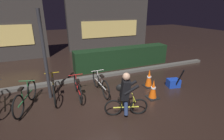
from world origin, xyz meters
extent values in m
plane|color=black|center=(0.00, 0.00, 0.00)|extent=(40.00, 40.00, 0.00)
cube|color=#56544F|center=(0.00, 2.20, 0.06)|extent=(12.00, 0.24, 0.12)
cube|color=black|center=(1.80, 3.10, 0.48)|extent=(4.80, 0.70, 0.96)
cube|color=#383330|center=(2.72, 7.20, 2.27)|extent=(5.84, 0.50, 4.55)
cube|color=#F2D172|center=(2.72, 6.93, 1.40)|extent=(4.09, 0.04, 1.10)
cylinder|color=#2D2D33|center=(-1.74, 1.20, 1.39)|extent=(0.10, 0.10, 2.77)
torus|color=black|center=(-2.27, 1.32, 0.33)|extent=(0.24, 0.64, 0.66)
torus|color=black|center=(-2.56, 0.39, 0.33)|extent=(0.24, 0.64, 0.66)
cylinder|color=#236B38|center=(-2.42, 0.86, 0.33)|extent=(0.33, 0.95, 0.04)
cylinder|color=#236B38|center=(-2.47, 0.69, 0.51)|extent=(0.03, 0.03, 0.37)
cube|color=black|center=(-2.47, 0.69, 0.70)|extent=(0.15, 0.22, 0.05)
cylinder|color=#236B38|center=(-2.34, 1.11, 0.53)|extent=(0.03, 0.03, 0.41)
cylinder|color=#236B38|center=(-2.34, 1.11, 0.74)|extent=(0.45, 0.16, 0.02)
torus|color=black|center=(-1.60, 1.64, 0.34)|extent=(0.07, 0.69, 0.69)
torus|color=black|center=(-1.64, 0.61, 0.34)|extent=(0.07, 0.69, 0.69)
cylinder|color=gold|center=(-1.62, 1.12, 0.34)|extent=(0.07, 1.03, 0.04)
cylinder|color=gold|center=(-1.62, 0.94, 0.54)|extent=(0.03, 0.03, 0.39)
cube|color=black|center=(-1.62, 0.94, 0.73)|extent=(0.11, 0.20, 0.05)
cylinder|color=gold|center=(-1.61, 1.41, 0.56)|extent=(0.03, 0.03, 0.43)
cylinder|color=gold|center=(-1.61, 1.41, 0.78)|extent=(0.46, 0.04, 0.02)
torus|color=black|center=(-0.87, 1.37, 0.31)|extent=(0.07, 0.61, 0.61)
torus|color=black|center=(-0.90, 0.46, 0.31)|extent=(0.07, 0.61, 0.61)
cylinder|color=#B21919|center=(-0.88, 0.92, 0.31)|extent=(0.07, 0.91, 0.04)
cylinder|color=#B21919|center=(-0.89, 0.76, 0.48)|extent=(0.03, 0.03, 0.34)
cube|color=black|center=(-0.89, 0.76, 0.65)|extent=(0.11, 0.20, 0.05)
cylinder|color=#B21919|center=(-0.87, 1.17, 0.50)|extent=(0.03, 0.03, 0.38)
cylinder|color=#B21919|center=(-0.87, 1.17, 0.69)|extent=(0.46, 0.04, 0.02)
torus|color=black|center=(-0.12, 1.40, 0.32)|extent=(0.07, 0.64, 0.64)
torus|color=black|center=(-0.09, 0.44, 0.32)|extent=(0.07, 0.64, 0.64)
cylinder|color=silver|center=(-0.10, 0.92, 0.32)|extent=(0.07, 0.95, 0.04)
cylinder|color=silver|center=(-0.10, 0.75, 0.50)|extent=(0.03, 0.03, 0.36)
cube|color=black|center=(-0.10, 0.75, 0.68)|extent=(0.11, 0.20, 0.05)
cylinder|color=silver|center=(-0.11, 1.18, 0.52)|extent=(0.03, 0.03, 0.40)
cylinder|color=silver|center=(-0.11, 1.18, 0.72)|extent=(0.46, 0.04, 0.02)
cube|color=black|center=(1.35, -0.10, 0.01)|extent=(0.36, 0.36, 0.03)
cone|color=#EA560F|center=(1.35, -0.10, 0.34)|extent=(0.26, 0.26, 0.61)
cylinder|color=white|center=(1.35, -0.10, 0.37)|extent=(0.16, 0.16, 0.05)
cube|color=black|center=(1.72, 0.68, 0.01)|extent=(0.36, 0.36, 0.03)
cone|color=#EA560F|center=(1.72, 0.68, 0.35)|extent=(0.26, 0.26, 0.64)
cylinder|color=white|center=(1.72, 0.68, 0.38)|extent=(0.16, 0.16, 0.05)
cube|color=#193DB7|center=(2.55, 0.30, 0.15)|extent=(0.50, 0.41, 0.30)
torus|color=black|center=(0.46, -0.70, 0.24)|extent=(0.47, 0.19, 0.48)
torus|color=black|center=(-0.21, -0.48, 0.24)|extent=(0.47, 0.19, 0.48)
cylinder|color=gold|center=(0.12, -0.59, 0.24)|extent=(0.68, 0.25, 0.04)
cylinder|color=gold|center=(0.01, -0.55, 0.37)|extent=(0.03, 0.03, 0.26)
cube|color=black|center=(0.01, -0.55, 0.51)|extent=(0.22, 0.16, 0.05)
cylinder|color=gold|center=(0.31, -0.65, 0.39)|extent=(0.03, 0.03, 0.30)
cylinder|color=gold|center=(0.31, -0.65, 0.54)|extent=(0.16, 0.45, 0.02)
cylinder|color=navy|center=(0.13, -0.49, 0.30)|extent=(0.17, 0.23, 0.42)
cylinder|color=navy|center=(0.07, -0.68, 0.30)|extent=(0.17, 0.23, 0.42)
cube|color=black|center=(0.08, -0.58, 0.79)|extent=(0.35, 0.38, 0.54)
sphere|color=tan|center=(0.10, -0.58, 1.15)|extent=(0.20, 0.20, 0.20)
cylinder|color=black|center=(0.26, -0.49, 0.84)|extent=(0.40, 0.20, 0.29)
cylinder|color=black|center=(0.18, -0.75, 0.84)|extent=(0.40, 0.20, 0.29)
ellipsoid|color=black|center=(0.09, -0.37, 0.74)|extent=(0.35, 0.25, 0.24)
cylinder|color=black|center=(2.55, 0.05, 0.40)|extent=(0.06, 0.36, 0.81)
camera|label=1|loc=(-1.71, -4.01, 2.78)|focal=26.58mm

